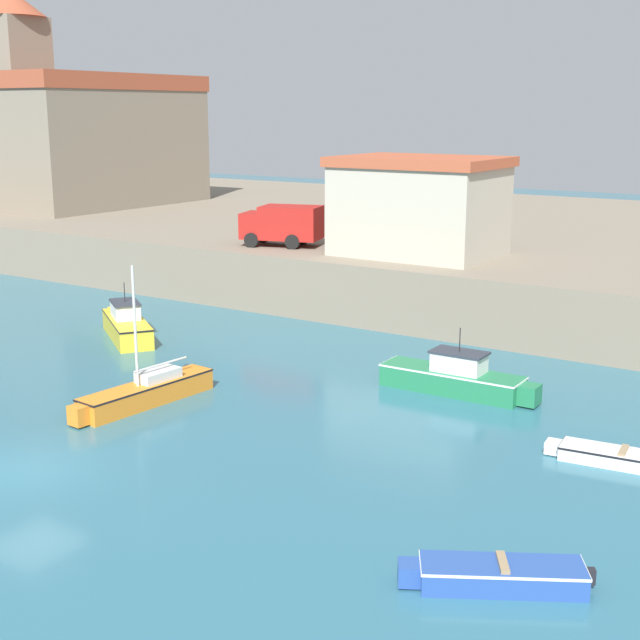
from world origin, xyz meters
TOP-DOWN VIEW (x-y plane):
  - ground_plane at (0.00, 0.00)m, footprint 200.00×200.00m
  - quay_seawall at (0.00, 40.24)m, footprint 120.00×40.00m
  - motorboat_yellow_0 at (-8.82, 12.76)m, footprint 5.46×4.34m
  - sailboat_orange_1 at (-1.26, 6.22)m, footprint 1.62×6.11m
  - motorboat_green_3 at (7.53, 13.58)m, footprint 6.11×1.54m
  - dinghy_blue_4 at (14.24, 1.23)m, footprint 4.03×2.80m
  - dinghy_white_5 at (14.59, 9.85)m, footprint 4.19×1.44m
  - church at (-33.10, 32.94)m, footprint 12.89×16.84m
  - harbor_shed_near_wharf at (0.00, 25.05)m, footprint 8.17×6.11m
  - truck_on_quay at (-7.62, 23.61)m, footprint 4.71×3.20m

SIDE VIEW (x-z plane):
  - ground_plane at x=0.00m, z-range 0.00..0.00m
  - dinghy_white_5 at x=14.59m, z-range -0.01..0.51m
  - dinghy_blue_4 at x=14.24m, z-range -0.01..0.63m
  - sailboat_orange_1 at x=-1.26m, z-range -2.09..3.04m
  - motorboat_green_3 at x=7.53m, z-range -0.67..1.85m
  - motorboat_yellow_0 at x=-8.82m, z-range -0.67..1.95m
  - quay_seawall at x=0.00m, z-range 0.00..3.06m
  - truck_on_quay at x=-7.62m, z-range 3.18..5.38m
  - harbor_shed_near_wharf at x=0.00m, z-range 3.09..8.09m
  - church at x=-33.10m, z-range 0.62..16.82m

